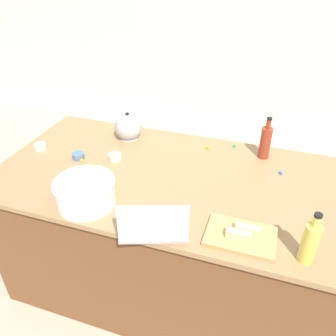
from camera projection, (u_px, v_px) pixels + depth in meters
name	position (u px, v px, depth m)	size (l,w,h in m)	color
ground_plane	(168.00, 279.00, 2.43)	(12.00, 12.00, 0.00)	#B7A88E
wall_back	(238.00, 24.00, 3.53)	(8.00, 0.10, 2.60)	beige
island_counter	(168.00, 233.00, 2.18)	(1.98, 1.03, 0.90)	brown
laptop	(154.00, 225.00, 1.53)	(0.37, 0.32, 0.22)	#B7B7BC
mixing_bowl_large	(85.00, 192.00, 1.69)	(0.31, 0.31, 0.13)	white
bottle_soy	(265.00, 142.00, 2.04)	(0.07, 0.07, 0.26)	maroon
bottle_oil	(310.00, 242.00, 1.37)	(0.07, 0.07, 0.25)	#DBC64C
kettle	(128.00, 127.00, 2.27)	(0.21, 0.18, 0.20)	#ADADB2
cutting_board	(241.00, 236.00, 1.52)	(0.31, 0.21, 0.02)	tan
butter_stick_left	(239.00, 235.00, 1.49)	(0.11, 0.04, 0.04)	#F4E58C
butter_stick_right	(248.00, 230.00, 1.52)	(0.11, 0.04, 0.04)	#F4E58C
ramekin_small	(115.00, 157.00, 2.07)	(0.08, 0.08, 0.04)	beige
ramekin_medium	(40.00, 146.00, 2.18)	(0.07, 0.07, 0.04)	white
ramekin_wide	(78.00, 156.00, 2.08)	(0.07, 0.07, 0.04)	slate
candy_0	(280.00, 172.00, 1.95)	(0.02, 0.02, 0.02)	blue
candy_1	(281.00, 173.00, 1.94)	(0.02, 0.02, 0.02)	blue
candy_2	(120.00, 129.00, 2.40)	(0.02, 0.02, 0.02)	red
candy_3	(81.00, 161.00, 2.05)	(0.02, 0.02, 0.02)	yellow
candy_4	(208.00, 147.00, 2.18)	(0.02, 0.02, 0.02)	yellow
candy_5	(299.00, 249.00, 1.46)	(0.01, 0.01, 0.01)	green
candy_6	(234.00, 146.00, 2.20)	(0.02, 0.02, 0.02)	green
candy_7	(87.00, 210.00, 1.67)	(0.02, 0.02, 0.02)	red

